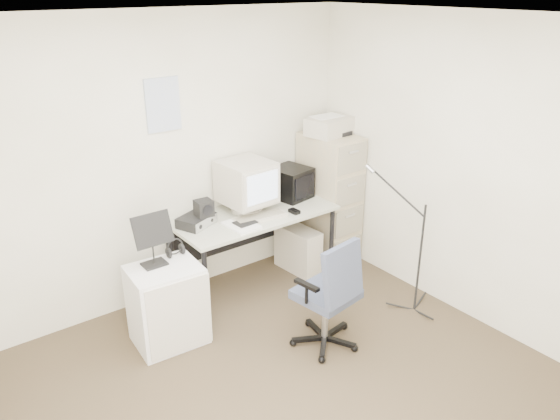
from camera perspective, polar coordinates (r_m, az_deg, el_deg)
floor at (r=4.06m, az=2.04°, el=-18.72°), size 3.60×3.60×0.01m
ceiling at (r=3.04m, az=2.73°, el=19.30°), size 3.60×3.60×0.01m
wall_back at (r=4.79m, az=-11.51°, el=4.91°), size 3.60×0.02×2.50m
wall_right at (r=4.64m, az=19.81°, el=3.41°), size 0.02×3.60×2.50m
wall_calendar at (r=4.64m, az=-12.15°, el=10.70°), size 0.30×0.02×0.44m
filing_cabinet at (r=5.58m, az=5.14°, el=1.33°), size 0.40×0.60×1.30m
printer at (r=5.37m, az=5.24°, el=8.72°), size 0.48×0.37×0.17m
desk at (r=5.13m, az=-2.67°, el=-4.09°), size 1.50×0.70×0.73m
crt_monitor at (r=4.96m, az=-3.54°, el=2.47°), size 0.45×0.47×0.47m
crt_tv at (r=5.30m, az=1.12°, el=2.88°), size 0.38×0.40×0.30m
desk_speaker at (r=5.20m, az=-1.19°, el=1.69°), size 0.11×0.11×0.16m
keyboard at (r=4.85m, az=-2.13°, el=-0.77°), size 0.50×0.23×0.03m
mouse at (r=4.97m, az=1.50°, el=-0.14°), size 0.07×0.11×0.03m
radio_receiver at (r=4.77m, az=-8.74°, el=-1.08°), size 0.37×0.32×0.09m
radio_speaker at (r=4.72m, az=-7.96°, el=0.21°), size 0.15×0.14×0.14m
papers at (r=4.72m, az=-4.06°, el=-1.60°), size 0.24×0.32×0.02m
pc_tower at (r=5.43m, az=1.89°, el=-4.12°), size 0.25×0.50×0.45m
office_chair at (r=4.26m, az=4.85°, el=-8.50°), size 0.62×0.62×0.95m
side_cart at (r=4.44m, az=-11.72°, el=-9.69°), size 0.57×0.47×0.66m
music_stand at (r=4.24m, az=-13.24°, el=-2.98°), size 0.33×0.21×0.44m
headphones at (r=4.42m, az=-10.89°, el=-4.10°), size 0.18×0.18×0.03m
mic_stand at (r=4.74m, az=14.58°, el=-3.34°), size 0.02×0.02×1.31m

